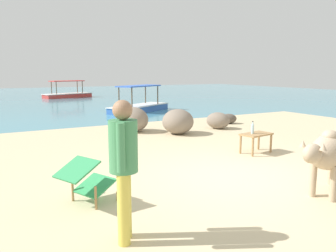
% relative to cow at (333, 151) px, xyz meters
% --- Properties ---
extents(sand_beach, '(18.00, 14.00, 0.04)m').
position_rel_cow_xyz_m(sand_beach, '(-0.83, 1.37, -0.71)').
color(sand_beach, '#CCB78E').
rests_on(sand_beach, ground).
extents(water_surface, '(60.00, 36.00, 0.03)m').
position_rel_cow_xyz_m(water_surface, '(-0.83, 23.37, -0.73)').
color(water_surface, teal).
rests_on(water_surface, ground).
extents(cow, '(1.88, 0.96, 1.05)m').
position_rel_cow_xyz_m(cow, '(0.00, 0.00, 0.00)').
color(cow, tan).
rests_on(cow, sand_beach).
extents(low_bench_table, '(0.82, 0.55, 0.47)m').
position_rel_cow_xyz_m(low_bench_table, '(0.85, 2.59, -0.30)').
color(low_bench_table, '#A37A4C').
rests_on(low_bench_table, sand_beach).
extents(bottle, '(0.07, 0.07, 0.30)m').
position_rel_cow_xyz_m(bottle, '(0.75, 2.62, -0.10)').
color(bottle, '#A3C6D1').
rests_on(bottle, low_bench_table).
extents(deck_chair_near, '(0.92, 0.80, 0.68)m').
position_rel_cow_xyz_m(deck_chair_near, '(-3.54, 1.42, -0.31)').
color(deck_chair_near, '#A37A4C').
rests_on(deck_chair_near, sand_beach).
extents(person_standing, '(0.32, 0.46, 1.62)m').
position_rel_cow_xyz_m(person_standing, '(-3.45, 0.14, 0.26)').
color(person_standing, '#DBC64C').
rests_on(person_standing, sand_beach).
extents(shore_rock_large, '(0.96, 1.02, 0.56)m').
position_rel_cow_xyz_m(shore_rock_large, '(2.18, 5.82, -0.41)').
color(shore_rock_large, gray).
rests_on(shore_rock_large, sand_beach).
extents(shore_rock_medium, '(0.73, 0.66, 0.37)m').
position_rel_cow_xyz_m(shore_rock_medium, '(3.22, 6.54, -0.51)').
color(shore_rock_medium, brown).
rests_on(shore_rock_medium, sand_beach).
extents(shore_rock_small, '(1.17, 1.20, 0.78)m').
position_rel_cow_xyz_m(shore_rock_small, '(0.48, 5.64, -0.30)').
color(shore_rock_small, gray).
rests_on(shore_rock_small, sand_beach).
extents(shore_rock_flat, '(1.19, 1.29, 0.80)m').
position_rel_cow_xyz_m(shore_rock_flat, '(-0.59, 6.68, -0.29)').
color(shore_rock_flat, gray).
rests_on(shore_rock_flat, sand_beach).
extents(boat_red, '(3.85, 2.13, 1.29)m').
position_rel_cow_xyz_m(boat_red, '(0.87, 23.01, -0.44)').
color(boat_red, '#C63833').
rests_on(boat_red, water_surface).
extents(boat_blue, '(3.76, 2.82, 1.29)m').
position_rel_cow_xyz_m(boat_blue, '(1.96, 11.93, -0.44)').
color(boat_blue, '#3866B7').
rests_on(boat_blue, water_surface).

